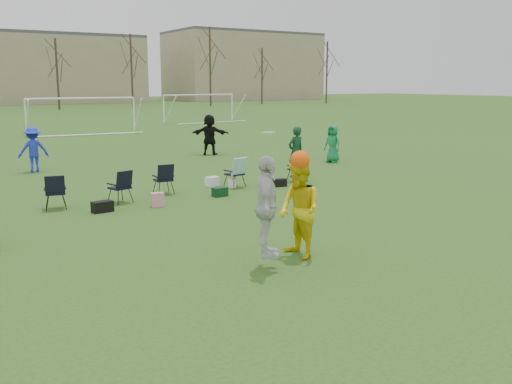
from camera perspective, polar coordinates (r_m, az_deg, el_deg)
ground at (r=11.07m, az=8.02°, el=-7.45°), size 260.00×260.00×0.00m
fielder_blue at (r=24.02m, az=-21.39°, el=3.98°), size 1.15×0.67×1.77m
fielder_green_far at (r=25.35m, az=7.68°, el=4.81°), size 0.69×0.90×1.64m
fielder_black at (r=27.86m, az=-4.66°, el=5.74°), size 1.77×1.61×1.96m
center_contest at (r=11.00m, az=3.07°, el=-1.57°), size 1.87×1.42×2.61m
sideline_setup at (r=18.44m, az=-4.74°, el=1.83°), size 9.04×2.38×1.95m
goal_mid at (r=41.47m, az=-17.04°, el=8.29°), size 7.40×0.63×2.46m
goal_right at (r=51.37m, az=-5.69°, el=9.12°), size 7.35×1.14×2.46m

